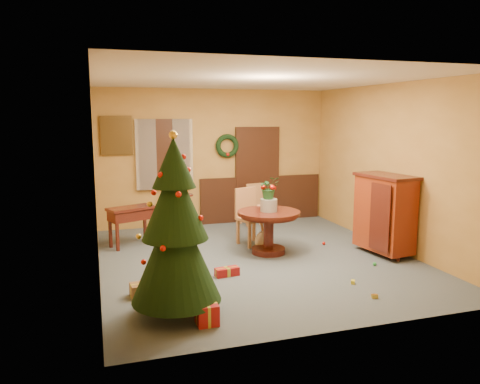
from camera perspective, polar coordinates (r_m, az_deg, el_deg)
name	(u,v)px	position (r m, az deg, el deg)	size (l,w,h in m)	color
room_envelope	(225,173)	(10.17, -1.84, 2.37)	(5.50, 5.50, 5.50)	#35414D
dining_table	(269,224)	(8.01, 3.51, -3.90)	(1.07, 1.07, 0.74)	black
urn	(269,205)	(7.94, 3.54, -1.60)	(0.29, 0.29, 0.21)	slate
centerpiece_plant	(269,188)	(7.89, 3.56, 0.52)	(0.35, 0.30, 0.38)	#1E4C23
chair_near	(249,214)	(8.59, 1.13, -2.72)	(0.56, 0.56, 1.03)	#A97643
chair_far	(252,202)	(10.07, 1.50, -1.28)	(0.46, 0.46, 0.92)	#A97643
guitar	(264,228)	(8.27, 2.89, -4.45)	(0.32, 0.15, 0.76)	#F5E6CC
plant_stand	(185,210)	(9.17, -6.71, -2.23)	(0.32, 0.32, 0.84)	black
stand_plant	(185,185)	(9.08, -6.77, 0.88)	(0.21, 0.17, 0.37)	#19471E
christmas_tree	(175,230)	(5.46, -7.89, -4.67)	(1.05, 1.05, 2.18)	#382111
writing_desk	(131,217)	(8.66, -13.13, -2.94)	(0.90, 0.68, 0.72)	black
sideboard	(385,212)	(8.27, 17.22, -2.34)	(0.70, 1.13, 1.37)	#5B150A
gift_a	(143,290)	(6.39, -11.72, -11.57)	(0.34, 0.27, 0.17)	brown
gift_b	(207,314)	(5.48, -4.05, -14.61)	(0.25, 0.25, 0.25)	maroon
gift_c	(184,262)	(7.51, -6.84, -8.41)	(0.27, 0.21, 0.13)	brown
gift_d	(227,272)	(7.01, -1.59, -9.69)	(0.37, 0.19, 0.13)	maroon
toy_a	(279,253)	(8.06, 4.81, -7.44)	(0.08, 0.05, 0.05)	#24459F
toy_b	(375,264)	(7.75, 16.09, -8.43)	(0.06, 0.06, 0.06)	#268D3B
toy_c	(353,282)	(6.89, 13.60, -10.61)	(0.08, 0.05, 0.05)	gold
toy_d	(324,243)	(8.75, 10.18, -6.17)	(0.06, 0.06, 0.06)	red
toy_e	(375,296)	(6.45, 16.09, -12.11)	(0.08, 0.05, 0.05)	gold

